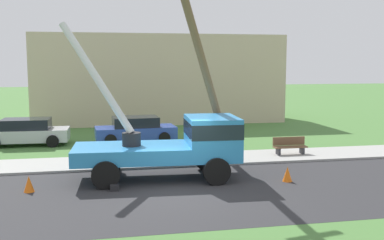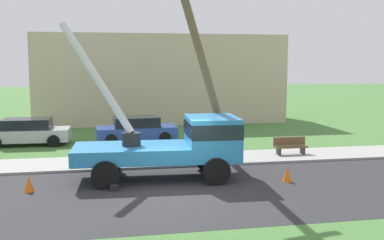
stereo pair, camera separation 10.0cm
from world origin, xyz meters
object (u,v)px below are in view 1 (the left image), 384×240
utility_truck (179,142)px  traffic_cone_ahead (287,174)px  leaning_utility_pole (204,67)px  parked_sedan_silver (26,132)px  traffic_cone_behind (29,184)px  park_bench (290,146)px  parked_sedan_blue (136,129)px

utility_truck → traffic_cone_ahead: (3.89, -1.34, -1.13)m
traffic_cone_ahead → leaning_utility_pole: bearing=137.9°
traffic_cone_ahead → parked_sedan_silver: (-10.74, 9.85, 0.43)m
leaning_utility_pole → traffic_cone_behind: (-6.58, -2.01, -3.97)m
utility_truck → leaning_utility_pole: leaning_utility_pole is taller
traffic_cone_ahead → park_bench: size_ratio=0.35×
parked_sedan_silver → park_bench: size_ratio=2.78×
parked_sedan_blue → park_bench: (6.89, -5.25, -0.25)m
utility_truck → traffic_cone_ahead: utility_truck is taller
parked_sedan_silver → parked_sedan_blue: 5.82m
utility_truck → parked_sedan_blue: bearing=97.1°
utility_truck → parked_sedan_silver: size_ratio=1.52×
leaning_utility_pole → utility_truck: bearing=-138.8°
utility_truck → traffic_cone_behind: 5.56m
traffic_cone_ahead → parked_sedan_blue: parked_sedan_blue is taller
traffic_cone_ahead → parked_sedan_blue: size_ratio=0.12×
utility_truck → traffic_cone_behind: size_ratio=12.05×
leaning_utility_pole → traffic_cone_behind: 7.95m
utility_truck → parked_sedan_silver: utility_truck is taller
traffic_cone_behind → parked_sedan_silver: 9.58m
park_bench → leaning_utility_pole: bearing=-156.9°
parked_sedan_silver → leaning_utility_pole: bearing=-42.7°
leaning_utility_pole → park_bench: size_ratio=5.21×
leaning_utility_pole → park_bench: 6.30m
traffic_cone_behind → park_bench: size_ratio=0.35×
utility_truck → park_bench: (5.85, 3.04, -0.95)m
traffic_cone_behind → parked_sedan_blue: parked_sedan_blue is taller
traffic_cone_ahead → parked_sedan_silver: size_ratio=0.13×
leaning_utility_pole → parked_sedan_silver: 11.54m
traffic_cone_behind → park_bench: park_bench is taller
utility_truck → parked_sedan_blue: (-1.04, 8.29, -0.70)m
park_bench → traffic_cone_ahead: bearing=-114.1°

